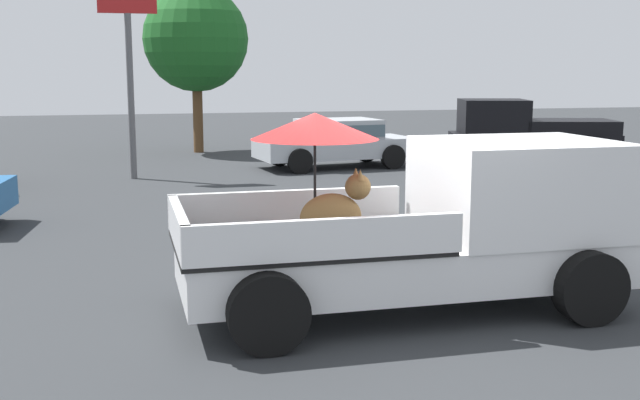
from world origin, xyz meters
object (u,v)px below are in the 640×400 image
at_px(parked_sedan_near, 336,141).
at_px(motel_sign, 128,36).
at_px(pickup_truck_main, 440,223).
at_px(pickup_truck_red, 526,131).

xyz_separation_m(parked_sedan_near, motel_sign, (-5.49, -0.91, 2.73)).
bearing_deg(parked_sedan_near, pickup_truck_main, 72.73).
bearing_deg(pickup_truck_main, motel_sign, 105.14).
xyz_separation_m(pickup_truck_main, parked_sedan_near, (2.28, 12.62, -0.24)).
bearing_deg(parked_sedan_near, motel_sign, 2.40).
height_order(pickup_truck_main, pickup_truck_red, pickup_truck_main).
distance_m(pickup_truck_main, motel_sign, 12.39).
bearing_deg(pickup_truck_main, parked_sedan_near, 79.58).
bearing_deg(pickup_truck_main, pickup_truck_red, 57.32).
bearing_deg(motel_sign, parked_sedan_near, 9.41).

